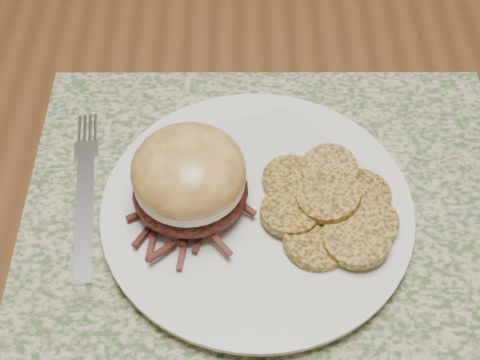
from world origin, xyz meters
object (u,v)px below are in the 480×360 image
Objects in this scene: dinner_plate at (257,210)px; fork at (85,191)px; dining_table at (93,173)px; pork_sandwich at (189,179)px.

fork is at bearing 170.47° from dinner_plate.
pork_sandwich is at bearing -43.47° from dining_table.
fork is at bearing -77.43° from dining_table.
pork_sandwich is at bearing -20.70° from fork.
dining_table is at bearing 126.76° from pork_sandwich.
dinner_plate reaches higher than dining_table.
fork is (-0.10, 0.03, -0.05)m from pork_sandwich.
dining_table is at bearing 96.11° from fork.
fork reaches higher than dining_table.
dining_table is 0.12m from fork.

